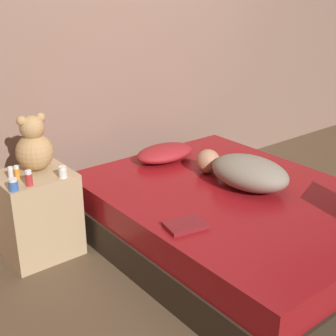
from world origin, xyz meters
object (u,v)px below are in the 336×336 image
(book, at_px, (185,225))
(bottle_blue, at_px, (13,185))
(person_lying, at_px, (245,171))
(bottle_orange, at_px, (17,172))
(teddy_bear, at_px, (34,146))
(bottle_clear, at_px, (11,173))
(pillow, at_px, (165,153))
(bottle_white, at_px, (63,172))
(bottle_red, at_px, (29,178))

(book, bearing_deg, bottle_blue, 132.23)
(person_lying, xyz_separation_m, bottle_orange, (-1.26, 0.70, 0.09))
(teddy_bear, distance_m, bottle_clear, 0.22)
(pillow, bearing_deg, book, -121.77)
(pillow, distance_m, bottle_white, 0.93)
(pillow, xyz_separation_m, bottle_white, (-0.91, -0.15, 0.13))
(bottle_white, height_order, book, bottle_white)
(bottle_orange, xyz_separation_m, bottle_clear, (-0.03, 0.03, -0.00))
(bottle_orange, relative_size, bottle_clear, 1.12)
(bottle_blue, relative_size, bottle_red, 0.79)
(pillow, xyz_separation_m, person_lying, (0.12, -0.70, 0.04))
(teddy_bear, distance_m, bottle_orange, 0.20)
(bottle_white, bearing_deg, bottle_orange, 145.60)
(bottle_blue, bearing_deg, bottle_red, 6.62)
(bottle_blue, height_order, bottle_white, bottle_blue)
(person_lying, bearing_deg, teddy_bear, 138.83)
(person_lying, bearing_deg, bottle_white, 145.83)
(bottle_blue, relative_size, bottle_orange, 0.90)
(bottle_blue, xyz_separation_m, bottle_orange, (0.08, 0.16, 0.00))
(teddy_bear, distance_m, bottle_red, 0.28)
(bottle_orange, xyz_separation_m, bottle_red, (0.02, -0.14, 0.01))
(person_lying, distance_m, bottle_orange, 1.44)
(bottle_blue, bearing_deg, bottle_clear, 73.31)
(pillow, distance_m, bottle_red, 1.14)
(person_lying, relative_size, bottle_orange, 8.64)
(person_lying, distance_m, bottle_blue, 1.45)
(person_lying, bearing_deg, pillow, 93.69)
(bottle_blue, bearing_deg, teddy_bear, 43.52)
(teddy_bear, bearing_deg, person_lying, -34.77)
(bottle_white, bearing_deg, bottle_blue, -179.84)
(bottle_blue, xyz_separation_m, bottle_red, (0.10, 0.01, 0.01))
(book, bearing_deg, person_lying, 15.91)
(bottle_clear, xyz_separation_m, book, (0.61, -0.92, -0.17))
(teddy_bear, distance_m, bottle_white, 0.27)
(person_lying, xyz_separation_m, bottle_white, (-1.03, 0.54, 0.08))
(teddy_bear, relative_size, bottle_red, 3.79)
(bottle_orange, distance_m, bottle_clear, 0.04)
(bottle_red, height_order, bottle_white, bottle_red)
(pillow, bearing_deg, bottle_red, -172.73)
(person_lying, distance_m, book, 0.71)
(bottle_white, xyz_separation_m, book, (0.36, -0.74, -0.17))
(bottle_clear, bearing_deg, book, -56.29)
(book, bearing_deg, pillow, 58.23)
(pillow, bearing_deg, bottle_orange, 179.93)
(bottle_clear, bearing_deg, teddy_bear, 12.92)
(pillow, bearing_deg, bottle_blue, -172.79)
(bottle_orange, bearing_deg, person_lying, -29.03)
(teddy_bear, height_order, bottle_orange, teddy_bear)
(pillow, xyz_separation_m, bottle_orange, (-1.13, 0.00, 0.13))
(person_lying, relative_size, teddy_bear, 2.01)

